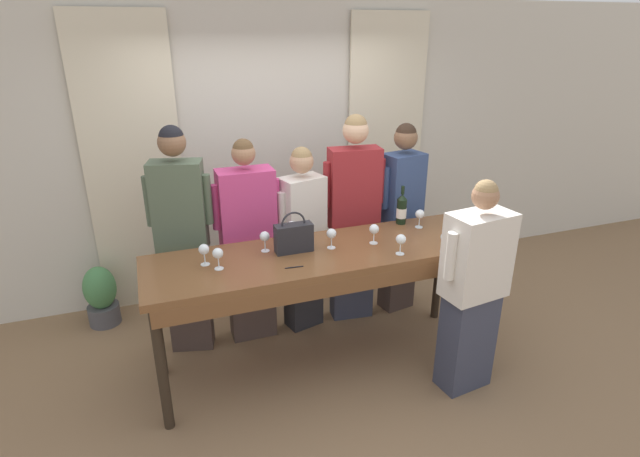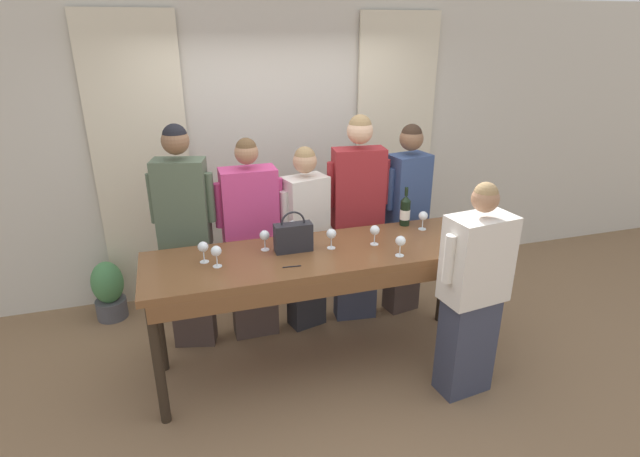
{
  "view_description": "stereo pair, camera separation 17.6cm",
  "coord_description": "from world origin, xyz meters",
  "px_view_note": "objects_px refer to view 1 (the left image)",
  "views": [
    {
      "loc": [
        -1.17,
        -3.15,
        2.54
      ],
      "look_at": [
        0.0,
        0.07,
        1.15
      ],
      "focal_mm": 28.0,
      "sensor_mm": 36.0,
      "label": 1
    },
    {
      "loc": [
        -1.0,
        -3.2,
        2.54
      ],
      "look_at": [
        0.0,
        0.07,
        1.15
      ],
      "focal_mm": 28.0,
      "sensor_mm": 36.0,
      "label": 2
    }
  ],
  "objects_px": {
    "wine_glass_center_mid": "(470,219)",
    "wine_glass_near_host": "(420,215)",
    "handbag": "(294,237)",
    "guest_olive_jacket": "(183,240)",
    "tasting_bar": "(325,265)",
    "wine_glass_center_right": "(292,226)",
    "guest_pink_top": "(249,242)",
    "guest_striped_shirt": "(353,217)",
    "guest_navy_coat": "(401,216)",
    "guest_cream_sweater": "(303,238)",
    "wine_glass_back_mid": "(331,234)",
    "wine_glass_by_bottle": "(446,238)",
    "wine_glass_back_left": "(218,254)",
    "wine_glass_front_mid": "(401,240)",
    "wine_glass_center_left": "(458,216)",
    "wine_glass_front_left": "(265,237)",
    "wine_bottle": "(402,209)",
    "host_pouring": "(473,290)",
    "wine_glass_front_right": "(204,250)",
    "wine_glass_back_right": "(374,230)",
    "potted_plant": "(101,296)"
  },
  "relations": [
    {
      "from": "tasting_bar",
      "to": "wine_glass_center_right",
      "type": "xyz_separation_m",
      "value": [
        -0.16,
        0.3,
        0.21
      ]
    },
    {
      "from": "wine_glass_front_right",
      "to": "guest_navy_coat",
      "type": "distance_m",
      "value": 1.92
    },
    {
      "from": "host_pouring",
      "to": "potted_plant",
      "type": "xyz_separation_m",
      "value": [
        -2.59,
        1.84,
        -0.53
      ]
    },
    {
      "from": "handbag",
      "to": "wine_glass_front_right",
      "type": "bearing_deg",
      "value": -179.96
    },
    {
      "from": "wine_glass_front_right",
      "to": "guest_striped_shirt",
      "type": "distance_m",
      "value": 1.47
    },
    {
      "from": "tasting_bar",
      "to": "wine_glass_front_right",
      "type": "bearing_deg",
      "value": 173.98
    },
    {
      "from": "guest_pink_top",
      "to": "guest_striped_shirt",
      "type": "bearing_deg",
      "value": -0.0
    },
    {
      "from": "guest_olive_jacket",
      "to": "guest_pink_top",
      "type": "xyz_separation_m",
      "value": [
        0.52,
        0.0,
        -0.1
      ]
    },
    {
      "from": "handbag",
      "to": "guest_olive_jacket",
      "type": "xyz_separation_m",
      "value": [
        -0.75,
        0.54,
        -0.13
      ]
    },
    {
      "from": "wine_glass_center_left",
      "to": "host_pouring",
      "type": "height_order",
      "value": "host_pouring"
    },
    {
      "from": "guest_olive_jacket",
      "to": "wine_bottle",
      "type": "bearing_deg",
      "value": -9.83
    },
    {
      "from": "wine_glass_back_right",
      "to": "wine_glass_near_host",
      "type": "xyz_separation_m",
      "value": [
        0.49,
        0.17,
        -0.0
      ]
    },
    {
      "from": "wine_glass_back_left",
      "to": "wine_glass_near_host",
      "type": "bearing_deg",
      "value": 6.82
    },
    {
      "from": "wine_glass_center_left",
      "to": "wine_glass_center_mid",
      "type": "distance_m",
      "value": 0.11
    },
    {
      "from": "wine_glass_near_host",
      "to": "guest_navy_coat",
      "type": "relative_size",
      "value": 0.09
    },
    {
      "from": "wine_bottle",
      "to": "wine_glass_front_mid",
      "type": "bearing_deg",
      "value": -119.04
    },
    {
      "from": "handbag",
      "to": "guest_olive_jacket",
      "type": "relative_size",
      "value": 0.16
    },
    {
      "from": "wine_glass_front_left",
      "to": "wine_glass_front_mid",
      "type": "height_order",
      "value": "same"
    },
    {
      "from": "wine_bottle",
      "to": "wine_glass_front_left",
      "type": "bearing_deg",
      "value": -172.68
    },
    {
      "from": "wine_glass_front_right",
      "to": "guest_cream_sweater",
      "type": "height_order",
      "value": "guest_cream_sweater"
    },
    {
      "from": "wine_glass_front_right",
      "to": "host_pouring",
      "type": "xyz_separation_m",
      "value": [
        1.77,
        -0.66,
        -0.3
      ]
    },
    {
      "from": "wine_glass_front_mid",
      "to": "wine_glass_center_mid",
      "type": "bearing_deg",
      "value": 14.34
    },
    {
      "from": "wine_glass_near_host",
      "to": "guest_navy_coat",
      "type": "bearing_deg",
      "value": 80.4
    },
    {
      "from": "tasting_bar",
      "to": "wine_bottle",
      "type": "distance_m",
      "value": 0.9
    },
    {
      "from": "wine_bottle",
      "to": "host_pouring",
      "type": "distance_m",
      "value": 0.96
    },
    {
      "from": "handbag",
      "to": "wine_glass_center_mid",
      "type": "height_order",
      "value": "handbag"
    },
    {
      "from": "wine_glass_center_mid",
      "to": "wine_glass_near_host",
      "type": "distance_m",
      "value": 0.4
    },
    {
      "from": "guest_pink_top",
      "to": "guest_navy_coat",
      "type": "relative_size",
      "value": 0.98
    },
    {
      "from": "wine_glass_back_mid",
      "to": "guest_striped_shirt",
      "type": "xyz_separation_m",
      "value": [
        0.43,
        0.58,
        -0.13
      ]
    },
    {
      "from": "handbag",
      "to": "wine_glass_center_right",
      "type": "xyz_separation_m",
      "value": [
        0.05,
        0.21,
        -0.0
      ]
    },
    {
      "from": "wine_glass_front_right",
      "to": "host_pouring",
      "type": "distance_m",
      "value": 1.91
    },
    {
      "from": "guest_cream_sweater",
      "to": "wine_glass_back_mid",
      "type": "bearing_deg",
      "value": -86.12
    },
    {
      "from": "wine_glass_center_mid",
      "to": "wine_glass_by_bottle",
      "type": "bearing_deg",
      "value": -146.61
    },
    {
      "from": "wine_glass_center_left",
      "to": "wine_glass_front_left",
      "type": "bearing_deg",
      "value": 176.13
    },
    {
      "from": "wine_glass_front_right",
      "to": "wine_glass_back_right",
      "type": "xyz_separation_m",
      "value": [
        1.27,
        -0.06,
        0.0
      ]
    },
    {
      "from": "wine_glass_center_mid",
      "to": "wine_glass_back_mid",
      "type": "distance_m",
      "value": 1.16
    },
    {
      "from": "wine_glass_front_mid",
      "to": "wine_glass_back_mid",
      "type": "bearing_deg",
      "value": 147.79
    },
    {
      "from": "tasting_bar",
      "to": "guest_striped_shirt",
      "type": "height_order",
      "value": "guest_striped_shirt"
    },
    {
      "from": "wine_glass_center_mid",
      "to": "wine_glass_back_left",
      "type": "height_order",
      "value": "same"
    },
    {
      "from": "wine_glass_back_left",
      "to": "wine_glass_center_right",
      "type": "bearing_deg",
      "value": 26.62
    },
    {
      "from": "handbag",
      "to": "wine_glass_back_mid",
      "type": "height_order",
      "value": "handbag"
    },
    {
      "from": "wine_glass_back_left",
      "to": "guest_cream_sweater",
      "type": "height_order",
      "value": "guest_cream_sweater"
    },
    {
      "from": "wine_glass_center_mid",
      "to": "wine_glass_near_host",
      "type": "height_order",
      "value": "same"
    },
    {
      "from": "wine_bottle",
      "to": "host_pouring",
      "type": "bearing_deg",
      "value": -83.41
    },
    {
      "from": "handbag",
      "to": "host_pouring",
      "type": "bearing_deg",
      "value": -30.64
    },
    {
      "from": "wine_glass_back_mid",
      "to": "guest_striped_shirt",
      "type": "relative_size",
      "value": 0.08
    },
    {
      "from": "guest_navy_coat",
      "to": "guest_cream_sweater",
      "type": "bearing_deg",
      "value": 180.0
    },
    {
      "from": "wine_glass_back_right",
      "to": "wine_glass_front_right",
      "type": "bearing_deg",
      "value": 177.1
    },
    {
      "from": "guest_cream_sweater",
      "to": "guest_navy_coat",
      "type": "xyz_separation_m",
      "value": [
        0.94,
        -0.0,
        0.08
      ]
    },
    {
      "from": "wine_glass_by_bottle",
      "to": "guest_pink_top",
      "type": "height_order",
      "value": "guest_pink_top"
    }
  ]
}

